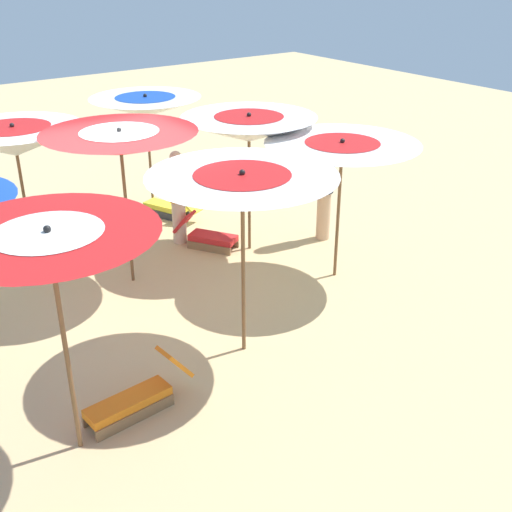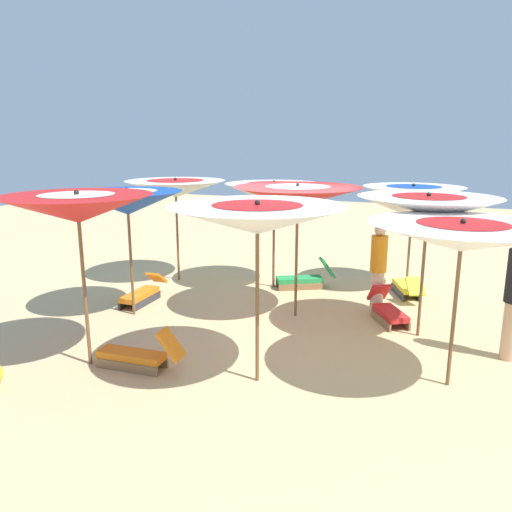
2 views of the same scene
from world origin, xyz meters
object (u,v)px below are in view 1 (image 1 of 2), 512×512
object	(u,v)px
beach_umbrella_5	(242,189)
lounger_4	(136,397)
lounger_3	(208,236)
beach_umbrella_8	(342,154)
beach_umbrella_2	(50,251)
beach_umbrella_6	(146,106)
beachgoer_0	(325,185)
beach_umbrella_3	(15,141)
beachgoer_1	(178,196)
beach_umbrella_4	(120,143)
lounger_1	(170,207)
beach_umbrella_7	(249,129)
lounger_2	(66,237)

from	to	relation	value
beach_umbrella_5	lounger_4	xyz separation A→B (m)	(1.69, 0.32, -1.99)
lounger_3	beach_umbrella_8	bearing A→B (deg)	-4.58
beach_umbrella_2	beach_umbrella_6	size ratio (longest dim) A/B	1.10
lounger_4	beachgoer_0	bearing A→B (deg)	-158.73
beach_umbrella_3	beach_umbrella_8	size ratio (longest dim) A/B	1.02
beachgoer_1	lounger_4	bearing A→B (deg)	7.43
beach_umbrella_4	lounger_1	distance (m)	3.31
beach_umbrella_6	beach_umbrella_7	world-z (taller)	beach_umbrella_7
beach_umbrella_5	beach_umbrella_8	size ratio (longest dim) A/B	1.06
beach_umbrella_3	lounger_3	size ratio (longest dim) A/B	2.05
beach_umbrella_5	beachgoer_1	distance (m)	3.79
beach_umbrella_2	beach_umbrella_3	xyz separation A→B (m)	(-1.10, -4.61, -0.21)
beach_umbrella_8	lounger_3	bearing A→B (deg)	-63.07
lounger_2	lounger_3	world-z (taller)	lounger_2
beach_umbrella_5	lounger_4	world-z (taller)	beach_umbrella_5
beach_umbrella_3	lounger_3	world-z (taller)	beach_umbrella_3
beach_umbrella_7	beach_umbrella_2	bearing A→B (deg)	34.22
beach_umbrella_3	beachgoer_0	bearing A→B (deg)	154.61
lounger_1	beachgoer_1	distance (m)	1.39
beach_umbrella_3	lounger_4	world-z (taller)	beach_umbrella_3
beach_umbrella_4	beach_umbrella_8	bearing A→B (deg)	146.95
beachgoer_0	beachgoer_1	size ratio (longest dim) A/B	1.14
beach_umbrella_2	beach_umbrella_3	world-z (taller)	beach_umbrella_2
beach_umbrella_4	lounger_2	size ratio (longest dim) A/B	1.89
lounger_4	beachgoer_0	distance (m)	5.45
lounger_2	lounger_4	size ratio (longest dim) A/B	0.98
lounger_4	beach_umbrella_7	bearing A→B (deg)	-146.53
beach_umbrella_3	beachgoer_0	world-z (taller)	beach_umbrella_3
beach_umbrella_8	beach_umbrella_2	bearing A→B (deg)	15.15
lounger_2	beach_umbrella_3	bearing A→B (deg)	-15.00
beach_umbrella_2	lounger_1	xyz separation A→B (m)	(-3.88, -4.99, -2.06)
beach_umbrella_2	beach_umbrella_4	distance (m)	3.70
beachgoer_0	beach_umbrella_6	bearing A→B (deg)	-47.76
lounger_1	lounger_2	size ratio (longest dim) A/B	0.99
beachgoer_1	beach_umbrella_7	bearing A→B (deg)	85.15
beach_umbrella_2	lounger_4	size ratio (longest dim) A/B	1.92
beach_umbrella_6	lounger_4	xyz separation A→B (m)	(3.10, 5.43, -1.84)
beach_umbrella_2	lounger_1	bearing A→B (deg)	-127.88
beach_umbrella_8	lounger_3	world-z (taller)	beach_umbrella_8
beach_umbrella_2	lounger_2	distance (m)	5.49
beach_umbrella_5	lounger_3	bearing A→B (deg)	-114.18
beach_umbrella_6	beachgoer_1	size ratio (longest dim) A/B	1.37
beach_umbrella_7	beachgoer_1	world-z (taller)	beach_umbrella_7
beach_umbrella_2	lounger_2	bearing A→B (deg)	-109.95
beach_umbrella_5	lounger_2	distance (m)	4.81
lounger_4	beach_umbrella_5	bearing A→B (deg)	-173.94
beach_umbrella_7	lounger_2	bearing A→B (deg)	-36.40
beach_umbrella_4	beachgoer_1	world-z (taller)	beach_umbrella_4
beach_umbrella_2	beach_umbrella_6	distance (m)	6.76
beach_umbrella_3	beachgoer_1	size ratio (longest dim) A/B	1.40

